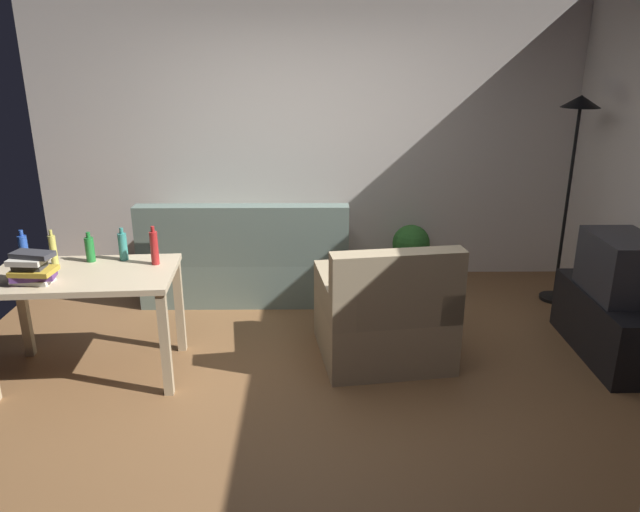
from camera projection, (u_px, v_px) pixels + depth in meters
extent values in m
cube|color=brown|center=(306.00, 384.00, 4.13)|extent=(5.20, 4.40, 0.02)
cube|color=silver|center=(308.00, 139.00, 5.76)|extent=(5.20, 0.10, 2.70)
cube|color=slate|center=(249.00, 271.00, 5.61)|extent=(1.81, 0.84, 0.40)
cube|color=slate|center=(242.00, 235.00, 5.14)|extent=(1.81, 0.16, 0.52)
cube|color=slate|center=(337.00, 240.00, 5.52)|extent=(0.16, 0.84, 0.22)
cube|color=slate|center=(157.00, 240.00, 5.50)|extent=(0.16, 0.84, 0.22)
cube|color=black|center=(611.00, 324.00, 4.45)|extent=(0.44, 1.10, 0.48)
cube|color=#2D2D33|center=(621.00, 266.00, 4.29)|extent=(0.40, 0.60, 0.44)
cylinder|color=black|center=(554.00, 298.00, 5.50)|extent=(0.26, 0.26, 0.03)
cylinder|color=black|center=(566.00, 207.00, 5.22)|extent=(0.03, 0.03, 1.68)
cone|color=black|center=(581.00, 101.00, 4.92)|extent=(0.32, 0.32, 0.10)
cube|color=#C6B28E|center=(83.00, 275.00, 4.01)|extent=(1.24, 0.78, 0.04)
cube|color=tan|center=(165.00, 345.00, 3.88)|extent=(0.06, 0.06, 0.72)
cube|color=tan|center=(24.00, 311.00, 4.39)|extent=(0.06, 0.06, 0.72)
cube|color=tan|center=(179.00, 306.00, 4.47)|extent=(0.06, 0.06, 0.72)
cylinder|color=brown|center=(410.00, 271.00, 5.89)|extent=(0.24, 0.24, 0.22)
sphere|color=#2D6B28|center=(411.00, 243.00, 5.80)|extent=(0.36, 0.36, 0.36)
cube|color=tan|center=(382.00, 329.00, 4.46)|extent=(1.01, 0.96, 0.40)
cube|color=tan|center=(397.00, 289.00, 3.99)|extent=(0.91, 0.29, 0.52)
cube|color=tan|center=(433.00, 288.00, 4.41)|extent=(0.28, 0.85, 0.22)
cube|color=tan|center=(333.00, 294.00, 4.31)|extent=(0.28, 0.85, 0.22)
cylinder|color=#2347A3|center=(24.00, 250.00, 4.12)|extent=(0.06, 0.06, 0.21)
cylinder|color=#2347A3|center=(21.00, 233.00, 4.08)|extent=(0.03, 0.03, 0.04)
cylinder|color=#BCB24C|center=(53.00, 250.00, 4.11)|extent=(0.05, 0.05, 0.21)
cylinder|color=#BCB24C|center=(51.00, 233.00, 4.07)|extent=(0.02, 0.02, 0.04)
cylinder|color=#1E722D|center=(90.00, 250.00, 4.19)|extent=(0.06, 0.06, 0.17)
cylinder|color=#1E722D|center=(88.00, 235.00, 4.15)|extent=(0.03, 0.03, 0.04)
cylinder|color=teal|center=(123.00, 247.00, 4.21)|extent=(0.06, 0.06, 0.19)
cylinder|color=teal|center=(121.00, 231.00, 4.18)|extent=(0.03, 0.03, 0.04)
cylinder|color=#AD2323|center=(154.00, 248.00, 4.12)|extent=(0.05, 0.05, 0.23)
cylinder|color=#AD2323|center=(153.00, 229.00, 4.08)|extent=(0.02, 0.02, 0.04)
cube|color=beige|center=(32.00, 281.00, 3.82)|extent=(0.26, 0.16, 0.03)
cube|color=#593372|center=(34.00, 276.00, 3.81)|extent=(0.28, 0.17, 0.04)
cube|color=#B7932D|center=(34.00, 271.00, 3.79)|extent=(0.27, 0.20, 0.03)
cube|color=#333338|center=(30.00, 266.00, 3.78)|extent=(0.18, 0.13, 0.04)
cube|color=beige|center=(28.00, 260.00, 3.77)|extent=(0.23, 0.19, 0.03)
cube|color=#333338|center=(32.00, 255.00, 3.77)|extent=(0.28, 0.18, 0.03)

